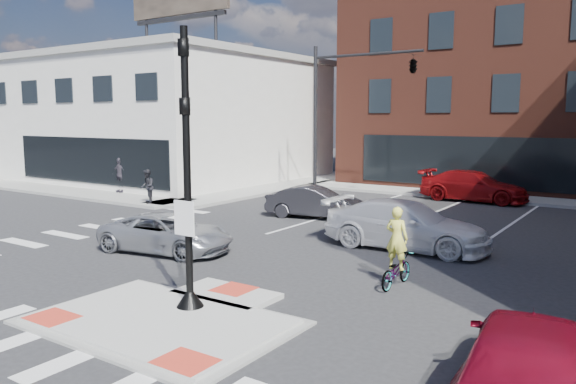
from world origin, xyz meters
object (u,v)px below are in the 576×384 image
Objects in this scene: pedestrian_a at (147,187)px; silver_suv at (167,233)px; red_sedan at (530,361)px; white_pickup at (406,225)px; bg_car_red at (474,186)px; pedestrian_b at (120,175)px; cyclist at (396,260)px; bg_car_dark at (315,202)px.

silver_suv is at bearing 2.57° from pedestrian_a.
red_sedan is 0.85× the size of white_pickup.
bg_car_red is (-1.17, 11.78, -0.00)m from white_pickup.
pedestrian_b reaches higher than bg_car_red.
bg_car_red is 2.61× the size of cyclist.
white_pickup is 11.84m from bg_car_red.
bg_car_dark is 9.95m from cyclist.
cyclist is at bearing -94.99° from silver_suv.
red_sedan is at bearing 13.31° from pedestrian_a.
cyclist reaches higher than red_sedan.
white_pickup is 18.25m from pedestrian_b.
bg_car_dark is 12.56m from pedestrian_b.
bg_car_dark is at bearing 155.44° from bg_car_red.
cyclist reaches higher than bg_car_red.
pedestrian_a reaches higher than bg_car_dark.
bg_car_red is at bearing -79.36° from cyclist.
pedestrian_a is 0.85× the size of pedestrian_b.
white_pickup is at bearing -64.34° from red_sedan.
red_sedan is at bearing -149.82° from white_pickup.
red_sedan is 21.49m from pedestrian_a.
bg_car_dark is 2.49× the size of pedestrian_a.
cyclist is at bearing -162.70° from white_pickup.
white_pickup reaches higher than silver_suv.
pedestrian_a reaches higher than silver_suv.
pedestrian_a is at bearing 41.95° from silver_suv.
red_sedan is 10.29m from white_pickup.
pedestrian_a is (-12.42, -10.51, 0.19)m from bg_car_red.
pedestrian_b reaches higher than bg_car_dark.
cyclist is 15.93m from pedestrian_a.
bg_car_dark is (0.69, 7.86, 0.07)m from silver_suv.
red_sedan reaches higher than bg_car_red.
pedestrian_b is at bearing 78.01° from white_pickup.
pedestrian_b is (-4.36, 2.00, 0.14)m from pedestrian_a.
red_sedan is 26.29m from pedestrian_b.
red_sedan is 0.85× the size of bg_car_red.
pedestrian_b is at bearing -19.39° from cyclist.
silver_suv is at bearing 163.66° from bg_car_dark.
bg_car_dark is 0.76× the size of bg_car_red.
bg_car_dark is 2.12× the size of pedestrian_b.
pedestrian_a is (-8.19, -1.90, 0.30)m from bg_car_dark.
pedestrian_a is at bearing -18.24° from cyclist.
silver_suv is 7.52m from cyclist.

